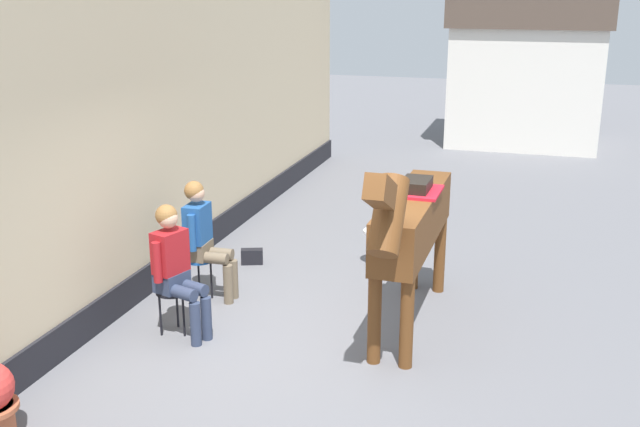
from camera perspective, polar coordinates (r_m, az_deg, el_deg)
The scene contains 8 objects.
ground_plane at distance 10.22m, azimuth 5.08°, elevation -3.00°, with size 40.00×40.00×0.00m, color slate.
pub_facade_wall at distance 9.29m, azimuth -12.28°, elevation 4.52°, with size 0.34×14.00×3.40m.
distant_cottage at distance 17.65m, azimuth 15.40°, elevation 10.92°, with size 3.40×2.60×3.50m.
seated_visitor_near at distance 7.73m, azimuth -10.92°, elevation -3.80°, with size 0.61×0.48×1.39m.
seated_visitor_far at distance 8.60m, azimuth -8.86°, elevation -1.55°, with size 0.61×0.49×1.39m.
saddled_horse_center at distance 7.68m, azimuth 6.89°, elevation -0.75°, with size 0.51×3.00×2.06m.
spare_stool_white at distance 9.69m, azimuth 4.24°, elevation -1.60°, with size 0.32×0.32×0.46m.
satchel_bag at distance 9.80m, azimuth -5.18°, elevation -3.27°, with size 0.28×0.12×0.20m, color black.
Camera 1 is at (1.90, -6.42, 3.48)m, focal length 42.17 mm.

